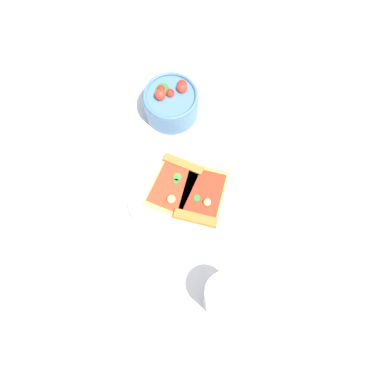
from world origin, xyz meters
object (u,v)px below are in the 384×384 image
pizza_slice_far (175,183)px  soda_glass (225,297)px  salad_bowl (171,103)px  plate (185,193)px  pizza_slice_near (201,200)px

pizza_slice_far → soda_glass: bearing=115.2°
salad_bowl → soda_glass: bearing=107.6°
plate → soda_glass: soda_glass is taller
pizza_slice_far → soda_glass: soda_glass is taller
plate → pizza_slice_near: pizza_slice_near is taller
plate → salad_bowl: 0.22m
salad_bowl → plate: bearing=102.6°
plate → soda_glass: 0.25m
pizza_slice_far → salad_bowl: bearing=-83.0°
soda_glass → pizza_slice_far: bearing=-64.8°
pizza_slice_near → soda_glass: bearing=105.2°
plate → pizza_slice_near: 0.04m
pizza_slice_near → soda_glass: soda_glass is taller
salad_bowl → soda_glass: size_ratio=1.16×
salad_bowl → soda_glass: soda_glass is taller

